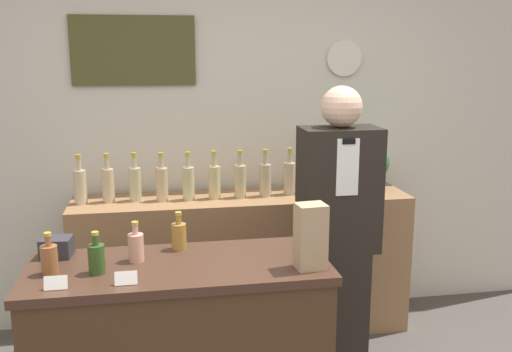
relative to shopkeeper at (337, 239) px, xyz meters
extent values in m
cube|color=beige|center=(-0.55, 0.97, 0.50)|extent=(5.20, 0.06, 2.70)
cube|color=#42431F|center=(-1.11, 0.92, 1.04)|extent=(0.80, 0.02, 0.45)
cylinder|color=beige|center=(0.32, 0.92, 0.99)|extent=(0.25, 0.03, 0.25)
cube|color=#8E6642|center=(-0.44, 0.67, -0.38)|extent=(2.22, 0.48, 0.95)
cube|color=#40281C|center=(-0.91, -0.53, 0.10)|extent=(1.33, 0.56, 0.04)
cube|color=black|center=(0.00, 0.00, -0.46)|extent=(0.33, 0.26, 0.80)
cube|color=black|center=(0.00, 0.00, 0.29)|extent=(0.43, 0.26, 0.69)
cube|color=white|center=(0.00, -0.13, 0.44)|extent=(0.12, 0.01, 0.30)
cube|color=black|center=(0.00, -0.14, 0.58)|extent=(0.07, 0.01, 0.03)
sphere|color=#DBB293|center=(0.00, 0.00, 0.75)|extent=(0.22, 0.22, 0.22)
cylinder|color=#4C3D2D|center=(0.44, 0.66, 0.14)|extent=(0.16, 0.16, 0.10)
sphere|color=#2D6B2D|center=(0.44, 0.66, 0.30)|extent=(0.26, 0.26, 0.26)
cube|color=tan|center=(-0.35, -0.68, 0.26)|extent=(0.13, 0.12, 0.29)
cube|color=white|center=(-1.40, -0.73, 0.15)|extent=(0.09, 0.02, 0.06)
cube|color=white|center=(-1.13, -0.73, 0.15)|extent=(0.09, 0.02, 0.06)
cube|color=#2D2D33|center=(-1.45, -0.34, 0.16)|extent=(0.15, 0.13, 0.09)
cylinder|color=brown|center=(-1.45, -0.56, 0.18)|extent=(0.07, 0.07, 0.13)
cylinder|color=brown|center=(-1.45, -0.56, 0.26)|extent=(0.03, 0.03, 0.04)
cylinder|color=#B29933|center=(-1.45, -0.56, 0.29)|extent=(0.03, 0.03, 0.01)
cylinder|color=#2F4B1D|center=(-1.25, -0.58, 0.18)|extent=(0.07, 0.07, 0.13)
cylinder|color=#2F4B1D|center=(-1.25, -0.58, 0.26)|extent=(0.03, 0.03, 0.04)
cylinder|color=#B29933|center=(-1.25, -0.58, 0.29)|extent=(0.03, 0.03, 0.01)
cylinder|color=tan|center=(-1.09, -0.47, 0.18)|extent=(0.07, 0.07, 0.13)
cylinder|color=tan|center=(-1.09, -0.47, 0.26)|extent=(0.03, 0.03, 0.04)
cylinder|color=#B29933|center=(-1.09, -0.47, 0.29)|extent=(0.03, 0.03, 0.01)
cylinder|color=olive|center=(-0.90, -0.35, 0.18)|extent=(0.07, 0.07, 0.13)
cylinder|color=olive|center=(-0.90, -0.35, 0.26)|extent=(0.03, 0.03, 0.04)
cylinder|color=#B29933|center=(-0.90, -0.35, 0.29)|extent=(0.03, 0.03, 0.01)
cylinder|color=tan|center=(-1.47, 0.67, 0.20)|extent=(0.08, 0.08, 0.21)
cylinder|color=tan|center=(-1.47, 0.67, 0.35)|extent=(0.03, 0.03, 0.08)
cylinder|color=#B29933|center=(-1.47, 0.67, 0.40)|extent=(0.03, 0.03, 0.03)
cylinder|color=tan|center=(-1.30, 0.69, 0.20)|extent=(0.08, 0.08, 0.21)
cylinder|color=tan|center=(-1.30, 0.69, 0.35)|extent=(0.03, 0.03, 0.08)
cylinder|color=#B29933|center=(-1.30, 0.69, 0.40)|extent=(0.03, 0.03, 0.03)
cylinder|color=tan|center=(-1.13, 0.69, 0.20)|extent=(0.08, 0.08, 0.21)
cylinder|color=tan|center=(-1.13, 0.69, 0.35)|extent=(0.03, 0.03, 0.08)
cylinder|color=#B29933|center=(-1.13, 0.69, 0.40)|extent=(0.03, 0.03, 0.03)
cylinder|color=tan|center=(-0.96, 0.66, 0.20)|extent=(0.08, 0.08, 0.21)
cylinder|color=tan|center=(-0.96, 0.66, 0.35)|extent=(0.03, 0.03, 0.08)
cylinder|color=#B29933|center=(-0.96, 0.66, 0.40)|extent=(0.03, 0.03, 0.03)
cylinder|color=tan|center=(-0.79, 0.65, 0.20)|extent=(0.08, 0.08, 0.21)
cylinder|color=tan|center=(-0.79, 0.65, 0.35)|extent=(0.03, 0.03, 0.08)
cylinder|color=#B29933|center=(-0.79, 0.65, 0.40)|extent=(0.03, 0.03, 0.03)
cylinder|color=tan|center=(-0.63, 0.66, 0.20)|extent=(0.08, 0.08, 0.21)
cylinder|color=tan|center=(-0.63, 0.66, 0.35)|extent=(0.03, 0.03, 0.08)
cylinder|color=#B29933|center=(-0.63, 0.66, 0.40)|extent=(0.03, 0.03, 0.03)
cylinder|color=tan|center=(-0.46, 0.66, 0.20)|extent=(0.08, 0.08, 0.21)
cylinder|color=tan|center=(-0.46, 0.66, 0.35)|extent=(0.03, 0.03, 0.08)
cylinder|color=#B29933|center=(-0.46, 0.66, 0.40)|extent=(0.03, 0.03, 0.03)
cylinder|color=tan|center=(-0.29, 0.66, 0.20)|extent=(0.08, 0.08, 0.21)
cylinder|color=tan|center=(-0.29, 0.66, 0.35)|extent=(0.03, 0.03, 0.08)
cylinder|color=#B29933|center=(-0.29, 0.66, 0.40)|extent=(0.03, 0.03, 0.03)
cylinder|color=tan|center=(-0.12, 0.68, 0.20)|extent=(0.08, 0.08, 0.21)
cylinder|color=tan|center=(-0.12, 0.68, 0.35)|extent=(0.03, 0.03, 0.08)
cylinder|color=#B29933|center=(-0.12, 0.68, 0.40)|extent=(0.03, 0.03, 0.03)
cylinder|color=tan|center=(0.05, 0.69, 0.20)|extent=(0.08, 0.08, 0.21)
cylinder|color=tan|center=(0.05, 0.69, 0.35)|extent=(0.03, 0.03, 0.08)
cylinder|color=#B29933|center=(0.05, 0.69, 0.40)|extent=(0.03, 0.03, 0.03)
cylinder|color=tan|center=(0.22, 0.66, 0.20)|extent=(0.08, 0.08, 0.21)
cylinder|color=tan|center=(0.22, 0.66, 0.35)|extent=(0.03, 0.03, 0.08)
cylinder|color=#B29933|center=(0.22, 0.66, 0.40)|extent=(0.03, 0.03, 0.03)
camera|label=1|loc=(-0.98, -2.94, 1.04)|focal=40.00mm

